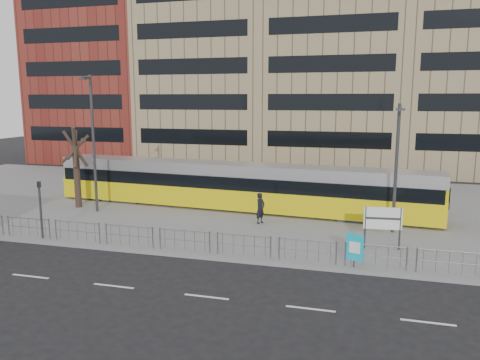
% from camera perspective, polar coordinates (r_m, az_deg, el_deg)
% --- Properties ---
extents(ground, '(120.00, 120.00, 0.00)m').
position_cam_1_polar(ground, '(22.75, -5.56, -9.50)').
color(ground, black).
rests_on(ground, ground).
extents(plaza, '(64.00, 24.00, 0.15)m').
position_cam_1_polar(plaza, '(33.78, 1.66, -2.87)').
color(plaza, slate).
rests_on(plaza, ground).
extents(kerb, '(64.00, 0.25, 0.17)m').
position_cam_1_polar(kerb, '(22.77, -5.52, -9.28)').
color(kerb, gray).
rests_on(kerb, ground).
extents(building_row, '(70.40, 18.40, 31.20)m').
position_cam_1_polar(building_row, '(54.92, 9.04, 15.39)').
color(building_row, maroon).
rests_on(building_row, ground).
extents(pedestrian_barrier, '(32.07, 0.07, 1.10)m').
position_cam_1_polar(pedestrian_barrier, '(22.30, -0.29, -7.20)').
color(pedestrian_barrier, gray).
rests_on(pedestrian_barrier, plaza).
extents(road_markings, '(62.00, 0.12, 0.01)m').
position_cam_1_polar(road_markings, '(18.94, -7.05, -13.61)').
color(road_markings, white).
rests_on(road_markings, ground).
extents(tram, '(26.45, 4.48, 3.10)m').
position_cam_1_polar(tram, '(31.59, -0.60, -0.75)').
color(tram, '#DAC60B').
rests_on(tram, plaza).
extents(station_sign, '(1.85, 0.26, 2.13)m').
position_cam_1_polar(station_sign, '(24.16, 17.01, -4.72)').
color(station_sign, '#2D2D30').
rests_on(station_sign, plaza).
extents(ad_panel, '(0.78, 0.35, 1.52)m').
position_cam_1_polar(ad_panel, '(21.45, 13.80, -8.03)').
color(ad_panel, '#2D2D30').
rests_on(ad_panel, plaza).
extents(pedestrian, '(0.68, 0.80, 1.85)m').
position_cam_1_polar(pedestrian, '(28.02, 2.51, -3.45)').
color(pedestrian, black).
rests_on(pedestrian, plaza).
extents(traffic_light_west, '(0.20, 0.23, 3.10)m').
position_cam_1_polar(traffic_light_west, '(26.94, -23.19, -2.51)').
color(traffic_light_west, '#2D2D30').
rests_on(traffic_light_west, plaza).
extents(lamp_post_west, '(0.45, 1.04, 8.88)m').
position_cam_1_polar(lamp_post_west, '(31.79, -17.49, 4.80)').
color(lamp_post_west, '#2D2D30').
rests_on(lamp_post_west, plaza).
extents(lamp_post_east, '(0.45, 1.04, 7.14)m').
position_cam_1_polar(lamp_post_east, '(26.89, 18.53, 2.00)').
color(lamp_post_east, '#2D2D30').
rests_on(lamp_post_east, plaza).
extents(bare_tree, '(4.80, 4.80, 7.83)m').
position_cam_1_polar(bare_tree, '(33.51, -19.59, 6.35)').
color(bare_tree, '#2F201A').
rests_on(bare_tree, plaza).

